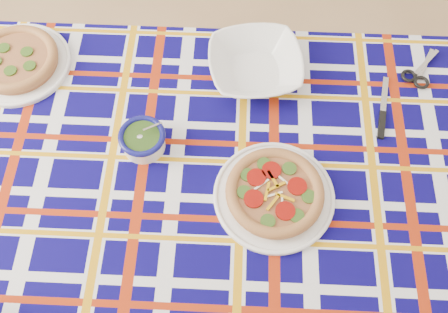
{
  "coord_description": "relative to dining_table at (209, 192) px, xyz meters",
  "views": [
    {
      "loc": [
        0.07,
        -0.89,
        1.81
      ],
      "look_at": [
        0.16,
        -0.32,
        0.73
      ],
      "focal_mm": 40.0,
      "sensor_mm": 36.0,
      "label": 1
    }
  ],
  "objects": [
    {
      "name": "pesto_bowl",
      "position": [
        -0.15,
        0.12,
        0.11
      ],
      "size": [
        0.13,
        0.13,
        0.07
      ],
      "primitive_type": null,
      "rotation": [
        0.0,
        0.0,
        -0.1
      ],
      "color": "#1B340E",
      "rests_on": "tablecloth"
    },
    {
      "name": "kitchen_scissors",
      "position": [
        0.64,
        0.26,
        0.08
      ],
      "size": [
        0.18,
        0.18,
        0.01
      ],
      "primitive_type": null,
      "rotation": [
        0.0,
        0.0,
        0.8
      ],
      "color": "silver",
      "rests_on": "tablecloth"
    },
    {
      "name": "dining_table",
      "position": [
        0.0,
        0.0,
        0.0
      ],
      "size": [
        1.66,
        1.21,
        0.71
      ],
      "rotation": [
        0.0,
        0.0,
        -0.19
      ],
      "color": "brown",
      "rests_on": "floor"
    },
    {
      "name": "main_focaccia_plate",
      "position": [
        0.15,
        -0.07,
        0.1
      ],
      "size": [
        0.3,
        0.3,
        0.06
      ],
      "primitive_type": null,
      "rotation": [
        0.0,
        0.0,
        -0.02
      ],
      "color": "#945934",
      "rests_on": "tablecloth"
    },
    {
      "name": "serving_bowl",
      "position": [
        0.17,
        0.3,
        0.1
      ],
      "size": [
        0.26,
        0.26,
        0.06
      ],
      "primitive_type": "imported",
      "rotation": [
        0.0,
        0.0,
        -0.03
      ],
      "color": "white",
      "rests_on": "tablecloth"
    },
    {
      "name": "tablecloth",
      "position": [
        0.0,
        -0.0,
        0.02
      ],
      "size": [
        1.7,
        1.25,
        0.1
      ],
      "primitive_type": null,
      "rotation": [
        0.0,
        0.0,
        -0.19
      ],
      "color": "#09044E",
      "rests_on": "dining_table"
    },
    {
      "name": "table_knife",
      "position": [
        0.49,
        0.17,
        0.08
      ],
      "size": [
        0.09,
        0.2,
        0.01
      ],
      "primitive_type": null,
      "rotation": [
        0.0,
        0.0,
        1.2
      ],
      "color": "silver",
      "rests_on": "tablecloth"
    },
    {
      "name": "second_focaccia_plate",
      "position": [
        -0.47,
        0.42,
        0.1
      ],
      "size": [
        0.34,
        0.34,
        0.05
      ],
      "primitive_type": null,
      "rotation": [
        0.0,
        0.0,
        -0.2
      ],
      "color": "#945934",
      "rests_on": "tablecloth"
    },
    {
      "name": "floor",
      "position": [
        -0.11,
        0.37,
        -0.64
      ],
      "size": [
        4.0,
        4.0,
        0.0
      ],
      "primitive_type": "plane",
      "color": "#99744F",
      "rests_on": "ground"
    }
  ]
}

